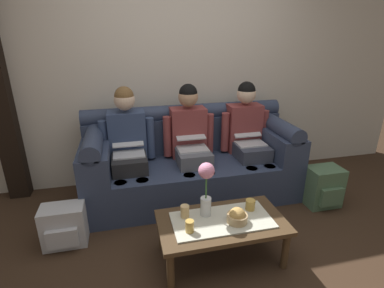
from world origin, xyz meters
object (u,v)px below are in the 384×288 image
Objects in this scene: couch at (190,162)px; snack_bowl at (237,217)px; person_right at (247,134)px; cup_far_center at (250,205)px; person_left at (128,143)px; cup_near_right at (185,211)px; person_middle at (190,138)px; coffee_table at (222,225)px; cup_near_left at (190,226)px; flower_vase at (206,184)px; backpack_right at (323,187)px; backpack_left at (64,226)px.

snack_bowl is at bearing -84.86° from couch.
person_right is 14.32× the size of cup_far_center.
snack_bowl is at bearing -56.13° from person_left.
couch is 22.99× the size of cup_near_right.
coffee_table is at bearing -90.00° from person_middle.
person_left is 1.00× the size of person_middle.
person_right is 1.10m from cup_far_center.
cup_far_center is (0.27, -0.99, -0.25)m from person_middle.
coffee_table is at bearing -163.77° from cup_far_center.
person_left is 1.31m from person_right.
person_right is 13.36× the size of cup_near_left.
couch is 4.99× the size of flower_vase.
flower_vase is at bearing 144.63° from snack_bowl.
cup_near_left is (-0.93, -1.16, -0.25)m from person_right.
person_middle is at bearing -179.97° from person_right.
person_left reaches higher than coffee_table.
coffee_table is 0.30m from cup_far_center.
backpack_right is (1.02, 0.42, -0.20)m from cup_far_center.
couch is at bearing 155.95° from backpack_right.
cup_near_left is 0.19m from cup_near_right.
person_middle reaches higher than backpack_left.
snack_bowl reaches higher than backpack_left.
backpack_left is at bearing 150.28° from cup_near_left.
backpack_right is at bearing -16.40° from person_left.
cup_near_right is (-0.93, -0.97, -0.25)m from person_right.
cup_far_center is at bearing 38.73° from snack_bowl.
cup_near_left is at bearing -29.72° from backpack_left.
backpack_right is (1.19, 0.55, -0.20)m from snack_bowl.
snack_bowl is at bearing -35.37° from flower_vase.
cup_near_right is at bearing 88.31° from cup_near_left.
person_middle reaches higher than snack_bowl.
coffee_table is 2.36× the size of backpack_right.
person_right reaches higher than coffee_table.
backpack_right is (2.54, 0.03, 0.03)m from backpack_left.
backpack_right is (1.29, 0.50, -0.10)m from coffee_table.
couch reaches higher than cup_far_center.
cup_far_center is at bearing -74.92° from couch.
person_middle reaches higher than cup_near_right.
snack_bowl reaches higher than backpack_right.
cup_near_left is at bearing -159.50° from backpack_right.
person_middle is 12.55× the size of cup_near_right.
snack_bowl is 0.38× the size of backpack_right.
cup_near_left is at bearing -162.37° from coffee_table.
cup_near_left is at bearing -91.69° from cup_near_right.
snack_bowl is (0.10, -0.06, 0.10)m from coffee_table.
person_middle is 1.06m from cup_far_center.
person_middle and person_right have the same top height.
coffee_table is (0.00, -1.08, -0.06)m from couch.
person_right reaches higher than cup_far_center.
person_middle is at bearing 105.13° from cup_far_center.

